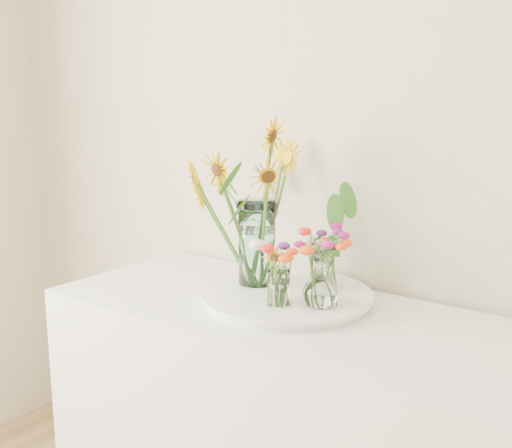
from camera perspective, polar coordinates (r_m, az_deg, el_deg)
name	(u,v)px	position (r m, az deg, el deg)	size (l,w,h in m)	color
tray	(287,298)	(1.88, 2.74, -6.58)	(0.48, 0.48, 0.03)	white
mason_jar	(257,243)	(1.93, 0.07, -1.71)	(0.11, 0.11, 0.26)	#C1F7F6
sunflower_bouquet	(257,204)	(1.90, 0.08, 1.82)	(0.60, 0.60, 0.50)	#F4BC05
small_vase_a	(279,288)	(1.76, 2.02, -5.68)	(0.06, 0.06, 0.10)	white
wildflower_posy_a	(279,272)	(1.75, 2.03, -4.27)	(0.19, 0.19, 0.19)	#FF4D16
small_vase_b	(320,283)	(1.75, 5.74, -5.26)	(0.10, 0.10, 0.14)	white
wildflower_posy_b	(321,267)	(1.73, 5.77, -3.84)	(0.20, 0.20, 0.23)	#FF4D16
small_vase_c	(322,270)	(1.90, 5.91, -4.07)	(0.07, 0.07, 0.12)	white
wildflower_posy_c	(323,255)	(1.89, 5.94, -2.76)	(0.19, 0.19, 0.21)	#FF4D16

